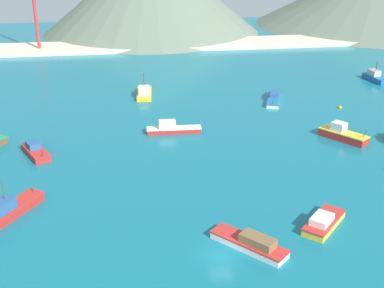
# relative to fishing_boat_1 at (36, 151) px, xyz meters

# --- Properties ---
(ground) EXTENTS (260.00, 280.00, 0.50)m
(ground) POSITION_rel_fishing_boat_1_xyz_m (24.78, -2.09, -0.98)
(ground) COLOR #146B7F
(fishing_boat_1) EXTENTS (5.80, 8.23, 2.05)m
(fishing_boat_1) POSITION_rel_fishing_boat_1_xyz_m (0.00, 0.00, 0.00)
(fishing_boat_1) COLOR red
(fishing_boat_1) RESTS_ON ground
(fishing_boat_3) EXTENTS (7.33, 7.44, 1.90)m
(fishing_boat_3) POSITION_rel_fishing_boat_1_xyz_m (38.61, -28.05, -0.01)
(fishing_boat_3) COLOR gold
(fishing_boat_3) RESTS_ON ground
(fishing_boat_4) EXTENTS (3.94, 9.81, 5.44)m
(fishing_boat_4) POSITION_rel_fishing_boat_1_xyz_m (19.78, 29.78, 0.12)
(fishing_boat_4) COLOR gold
(fishing_boat_4) RESTS_ON ground
(fishing_boat_5) EXTENTS (6.04, 11.06, 1.80)m
(fishing_boat_5) POSITION_rel_fishing_boat_1_xyz_m (47.66, 22.13, -0.09)
(fishing_boat_5) COLOR silver
(fishing_boat_5) RESTS_ON ground
(fishing_boat_6) EXTENTS (7.96, 10.36, 5.40)m
(fishing_boat_6) POSITION_rel_fishing_boat_1_xyz_m (-0.76, -19.82, 0.25)
(fishing_boat_6) COLOR red
(fishing_boat_6) RESTS_ON ground
(fishing_boat_8) EXTENTS (3.81, 8.39, 4.93)m
(fishing_boat_8) POSITION_rel_fishing_boat_1_xyz_m (77.54, 34.12, 0.19)
(fishing_boat_8) COLOR #1E5BA8
(fishing_boat_8) RESTS_ON ground
(fishing_boat_10) EXTENTS (10.13, 2.69, 2.43)m
(fishing_boat_10) POSITION_rel_fishing_boat_1_xyz_m (23.54, 6.60, 0.08)
(fishing_boat_10) COLOR red
(fishing_boat_10) RESTS_ON ground
(fishing_boat_12) EXTENTS (8.38, 8.83, 2.00)m
(fishing_boat_12) POSITION_rel_fishing_boat_1_xyz_m (28.49, -31.24, 0.01)
(fishing_boat_12) COLOR silver
(fishing_boat_12) RESTS_ON ground
(fishing_boat_13) EXTENTS (7.35, 8.66, 3.05)m
(fishing_boat_13) POSITION_rel_fishing_boat_1_xyz_m (53.12, -1.15, 0.28)
(fishing_boat_13) COLOR red
(fishing_boat_13) RESTS_ON ground
(buoy_0) EXTENTS (0.82, 0.82, 0.82)m
(buoy_0) POSITION_rel_fishing_boat_1_xyz_m (59.97, 15.25, -0.59)
(buoy_0) COLOR gold
(buoy_0) RESTS_ON ground
(beach_strip) EXTENTS (247.00, 15.92, 1.20)m
(beach_strip) POSITION_rel_fishing_boat_1_xyz_m (24.78, 81.78, -0.13)
(beach_strip) COLOR beige
(beach_strip) RESTS_ON ground
(radio_tower) EXTENTS (2.65, 2.12, 26.52)m
(radio_tower) POSITION_rel_fishing_boat_1_xyz_m (-9.56, 80.24, 12.79)
(radio_tower) COLOR #B7332D
(radio_tower) RESTS_ON ground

